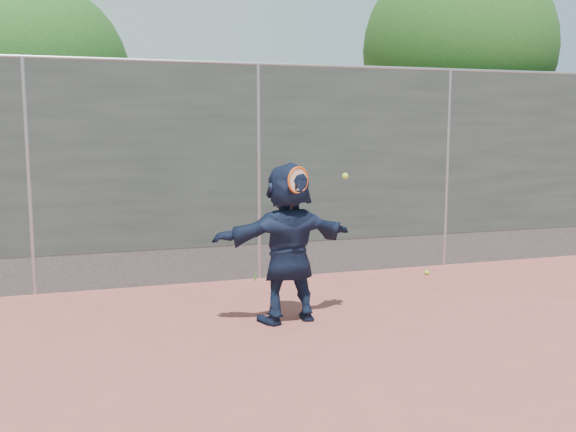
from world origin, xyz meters
name	(u,v)px	position (x,y,z in m)	size (l,w,h in m)	color
ground	(358,362)	(0.00, 0.00, 0.00)	(80.00, 80.00, 0.00)	#9E4C42
player	(288,243)	(-0.22, 1.42, 0.88)	(1.64, 0.52, 1.77)	#141E37
ball_ground	(427,272)	(2.39, 2.95, 0.03)	(0.07, 0.07, 0.07)	#B1DB30
fence	(259,167)	(0.00, 3.50, 1.58)	(20.00, 0.06, 3.03)	#38423D
swing_action	(303,181)	(-0.12, 1.23, 1.57)	(0.73, 0.16, 0.51)	#D35213
tree_right	(465,56)	(4.68, 5.75, 3.49)	(3.78, 3.60, 5.39)	#382314
tree_left	(49,80)	(-2.85, 6.55, 2.94)	(3.15, 3.00, 4.53)	#382314
weed_clump	(281,269)	(0.29, 3.38, 0.13)	(0.68, 0.07, 0.30)	#387226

